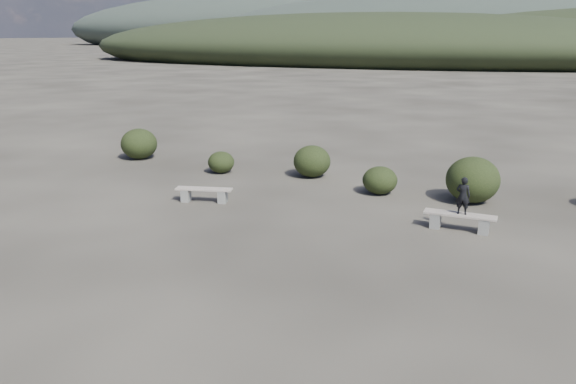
% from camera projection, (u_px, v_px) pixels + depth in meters
% --- Properties ---
extents(ground, '(1200.00, 1200.00, 0.00)m').
position_uv_depth(ground, '(200.00, 281.00, 11.86)').
color(ground, '#28251F').
rests_on(ground, ground).
extents(bench_left, '(1.79, 0.83, 0.44)m').
position_uv_depth(bench_left, '(204.00, 194.00, 17.35)').
color(bench_left, slate).
rests_on(bench_left, ground).
extents(bench_right, '(1.86, 0.40, 0.46)m').
position_uv_depth(bench_right, '(460.00, 220.00, 14.82)').
color(bench_right, slate).
rests_on(bench_right, ground).
extents(seated_person, '(0.37, 0.25, 1.00)m').
position_uv_depth(seated_person, '(463.00, 196.00, 14.62)').
color(seated_person, black).
rests_on(seated_person, bench_right).
extents(shrub_a, '(0.99, 0.99, 0.81)m').
position_uv_depth(shrub_a, '(221.00, 162.00, 20.97)').
color(shrub_a, black).
rests_on(shrub_a, ground).
extents(shrub_b, '(1.35, 1.35, 1.15)m').
position_uv_depth(shrub_b, '(312.00, 161.00, 20.33)').
color(shrub_b, black).
rests_on(shrub_b, ground).
extents(shrub_c, '(1.13, 1.13, 0.90)m').
position_uv_depth(shrub_c, '(380.00, 180.00, 18.20)').
color(shrub_c, black).
rests_on(shrub_c, ground).
extents(shrub_d, '(1.62, 1.62, 1.42)m').
position_uv_depth(shrub_d, '(473.00, 180.00, 17.22)').
color(shrub_d, black).
rests_on(shrub_d, ground).
extents(shrub_f, '(1.49, 1.49, 1.26)m').
position_uv_depth(shrub_f, '(139.00, 144.00, 23.30)').
color(shrub_f, black).
rests_on(shrub_f, ground).
extents(mountain_ridges, '(500.00, 400.00, 56.00)m').
position_uv_depth(mountain_ridges, '(518.00, 23.00, 310.64)').
color(mountain_ridges, black).
rests_on(mountain_ridges, ground).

